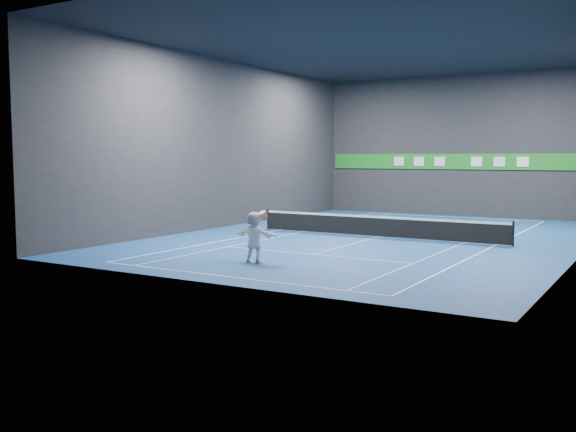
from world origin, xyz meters
The scene contains 19 objects.
ground centered at (0.00, 0.00, 0.00)m, with size 26.00×26.00×0.00m, color navy.
ceiling centered at (0.00, 0.00, 9.00)m, with size 26.00×26.00×0.00m, color black.
wall_back centered at (0.00, 13.00, 4.50)m, with size 18.00×0.10×9.00m, color #262629.
wall_front centered at (0.00, -13.00, 4.50)m, with size 18.00×0.10×9.00m, color #262629.
wall_left centered at (-9.00, 0.00, 4.50)m, with size 0.10×26.00×9.00m, color #262629.
baseline_near centered at (0.00, -11.89, 0.00)m, with size 10.98×0.08×0.01m, color white.
baseline_far centered at (0.00, 11.89, 0.00)m, with size 10.98×0.08×0.01m, color white.
sideline_doubles_left centered at (-5.49, 0.00, 0.00)m, with size 0.08×23.78×0.01m, color white.
sideline_doubles_right centered at (5.49, 0.00, 0.00)m, with size 0.08×23.78×0.01m, color white.
sideline_singles_left centered at (-4.11, 0.00, 0.00)m, with size 0.06×23.78×0.01m, color white.
sideline_singles_right centered at (4.11, 0.00, 0.00)m, with size 0.06×23.78×0.01m, color white.
service_line_near centered at (0.00, -6.40, 0.00)m, with size 8.23×0.06×0.01m, color white.
service_line_far centered at (0.00, 6.40, 0.00)m, with size 8.23×0.06×0.01m, color white.
center_service_line centered at (0.00, 0.00, 0.00)m, with size 0.06×12.80×0.01m, color white.
player centered at (-0.86, -9.17, 0.92)m, with size 1.72×0.55×1.85m, color white.
tennis_ball centered at (-1.30, -9.13, 3.04)m, with size 0.06×0.06×0.06m, color #CCE926.
tennis_net centered at (0.00, 0.00, 0.54)m, with size 12.50×0.10×1.07m.
sponsor_banner centered at (0.00, 12.93, 3.50)m, with size 17.64×0.11×1.00m.
tennis_racket centered at (-0.49, -9.12, 1.65)m, with size 0.47×0.34×0.58m.
Camera 1 is at (11.95, -28.09, 3.79)m, focal length 40.00 mm.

